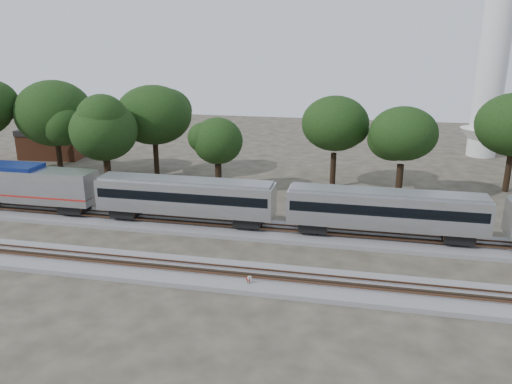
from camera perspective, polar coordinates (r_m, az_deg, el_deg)
ground at (r=44.57m, az=-7.50°, el=-6.88°), size 160.00×160.00×0.00m
track_far at (r=49.74m, az=-5.23°, el=-3.94°), size 160.00×5.00×0.73m
track_near at (r=41.10m, az=-9.37°, el=-8.81°), size 160.00×5.00×0.73m
switch_stand_red at (r=38.10m, az=-0.95°, el=-10.15°), size 0.27×0.12×0.88m
switch_stand_white at (r=37.95m, az=-0.76°, el=-10.06°), size 0.32×0.16×1.06m
switch_lever at (r=38.31m, az=-1.57°, el=-10.69°), size 0.56×0.41×0.30m
brick_building at (r=85.50m, az=-21.99°, el=5.29°), size 10.10×7.55×4.59m
tree_1 at (r=72.34m, az=-22.07°, el=8.33°), size 8.67×8.67×12.22m
tree_2 at (r=63.28m, az=-16.98°, el=6.72°), size 7.54×7.54×10.63m
tree_3 at (r=68.08m, az=-11.62°, el=8.60°), size 8.50×8.50×11.98m
tree_4 at (r=60.10m, az=-4.42°, el=5.82°), size 6.42×6.42×9.06m
tree_5 at (r=62.50m, az=9.03°, el=7.73°), size 8.20×8.20×11.55m
tree_6 at (r=59.04m, az=16.49°, el=6.40°), size 7.89×7.89×11.12m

